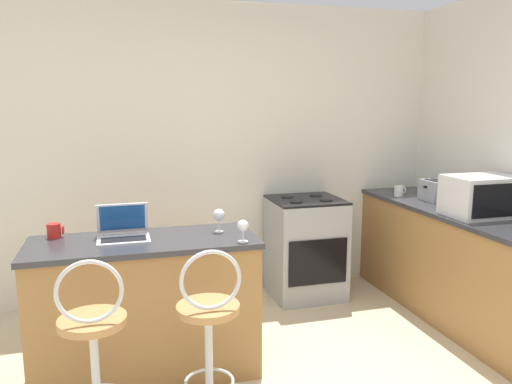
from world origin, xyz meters
The scene contains 13 objects.
wall_back centered at (0.00, 2.26, 1.30)m, with size 12.00×0.06×2.60m.
breakfast_bar centered at (-0.58, 0.93, 0.45)m, with size 1.41×0.58×0.90m.
counter_right centered at (1.90, 0.86, 0.45)m, with size 0.62×2.76×0.90m.
bar_stool_near centered at (-0.88, 0.32, 0.47)m, with size 0.40×0.40×1.01m.
bar_stool_far centered at (-0.29, 0.32, 0.47)m, with size 0.40×0.40×1.01m.
laptop centered at (-0.70, 1.00, 0.95)m, with size 0.32×0.27×0.22m.
microwave centered at (1.91, 0.92, 1.05)m, with size 0.53×0.37×0.30m.
toaster centered at (1.91, 1.53, 0.99)m, with size 0.18×0.24×0.18m.
stove_range centered at (0.88, 1.91, 0.45)m, with size 0.62×0.60×0.91m.
mug_white centered at (1.74, 1.80, 0.95)m, with size 0.10×0.08×0.10m.
wine_glass_tall centered at (-0.09, 0.99, 1.01)m, with size 0.08×0.08×0.16m.
mug_red centered at (-1.12, 1.13, 0.94)m, with size 0.10×0.08×0.09m.
wine_glass_short centered at (0.00, 0.72, 1.00)m, with size 0.07×0.07×0.14m.
Camera 1 is at (-0.72, -2.15, 1.74)m, focal length 35.00 mm.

